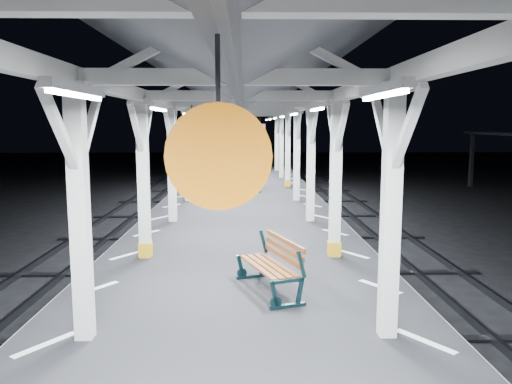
{
  "coord_description": "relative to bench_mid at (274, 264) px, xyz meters",
  "views": [
    {
      "loc": [
        0.13,
        -8.31,
        3.8
      ],
      "look_at": [
        0.37,
        3.47,
        2.2
      ],
      "focal_mm": 35.0,
      "sensor_mm": 36.0,
      "label": 1
    }
  ],
  "objects": [
    {
      "name": "canopy",
      "position": [
        -0.59,
        0.17,
        3.08
      ],
      "size": [
        5.4,
        49.0,
        4.65
      ],
      "color": "silver",
      "rests_on": "platform"
    },
    {
      "name": "ground",
      "position": [
        -0.59,
        0.18,
        -1.48
      ],
      "size": [
        120.0,
        120.0,
        0.0
      ],
      "primitive_type": "plane",
      "color": "black",
      "rests_on": "ground"
    },
    {
      "name": "bench_mid",
      "position": [
        0.0,
        0.0,
        0.0
      ],
      "size": [
        1.12,
        1.77,
        0.9
      ],
      "rotation": [
        0.0,
        0.0,
        0.34
      ],
      "color": "black",
      "rests_on": "platform"
    },
    {
      "name": "hazard_stripes_left",
      "position": [
        -3.04,
        0.18,
        -0.48
      ],
      "size": [
        1.0,
        48.0,
        0.01
      ],
      "primitive_type": "cube",
      "color": "silver",
      "rests_on": "platform"
    },
    {
      "name": "hazard_stripes_right",
      "position": [
        1.86,
        0.18,
        -0.48
      ],
      "size": [
        1.0,
        48.0,
        0.01
      ],
      "primitive_type": "cube",
      "color": "silver",
      "rests_on": "platform"
    },
    {
      "name": "bench_far",
      "position": [
        -0.16,
        13.0,
        -0.02
      ],
      "size": [
        0.81,
        1.65,
        0.85
      ],
      "rotation": [
        0.0,
        0.0,
        0.15
      ],
      "color": "black",
      "rests_on": "platform"
    },
    {
      "name": "platform",
      "position": [
        -0.59,
        0.18,
        -0.98
      ],
      "size": [
        6.0,
        50.0,
        1.0
      ],
      "primitive_type": "cube",
      "color": "black",
      "rests_on": "ground"
    }
  ]
}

